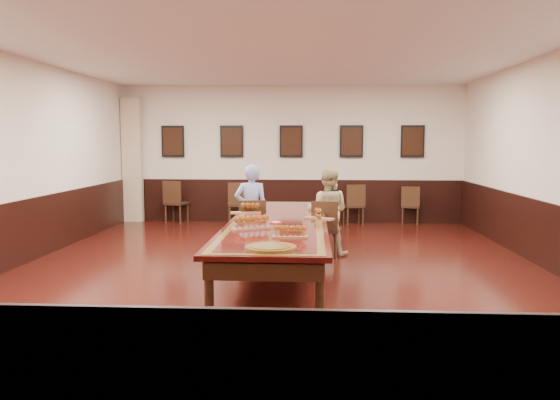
# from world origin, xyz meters

# --- Properties ---
(floor) EXTENTS (8.00, 10.00, 0.02)m
(floor) POSITION_xyz_m (0.00, 0.00, -0.01)
(floor) COLOR black
(floor) RESTS_ON ground
(ceiling) EXTENTS (8.00, 10.00, 0.02)m
(ceiling) POSITION_xyz_m (0.00, 0.00, 3.21)
(ceiling) COLOR white
(ceiling) RESTS_ON floor
(wall_back) EXTENTS (8.00, 0.02, 3.20)m
(wall_back) POSITION_xyz_m (0.00, 5.01, 1.60)
(wall_back) COLOR beige
(wall_back) RESTS_ON floor
(wall_front) EXTENTS (8.00, 0.02, 3.20)m
(wall_front) POSITION_xyz_m (0.00, -5.01, 1.60)
(wall_front) COLOR beige
(wall_front) RESTS_ON floor
(wall_left) EXTENTS (0.02, 10.00, 3.20)m
(wall_left) POSITION_xyz_m (-4.01, 0.00, 1.60)
(wall_left) COLOR beige
(wall_left) RESTS_ON floor
(chair_man) EXTENTS (0.52, 0.56, 0.95)m
(chair_man) POSITION_xyz_m (-0.50, 1.07, 0.48)
(chair_man) COLOR black
(chair_man) RESTS_ON floor
(chair_woman) EXTENTS (0.52, 0.56, 0.93)m
(chair_woman) POSITION_xyz_m (0.74, 1.14, 0.47)
(chair_woman) COLOR black
(chair_woman) RESTS_ON floor
(spare_chair_a) EXTENTS (0.57, 0.60, 0.99)m
(spare_chair_a) POSITION_xyz_m (-2.68, 4.70, 0.49)
(spare_chair_a) COLOR black
(spare_chair_a) RESTS_ON floor
(spare_chair_b) EXTENTS (0.55, 0.58, 0.97)m
(spare_chair_b) POSITION_xyz_m (-1.23, 4.58, 0.48)
(spare_chair_b) COLOR black
(spare_chair_b) RESTS_ON floor
(spare_chair_c) EXTENTS (0.52, 0.55, 0.93)m
(spare_chair_c) POSITION_xyz_m (1.44, 4.63, 0.46)
(spare_chair_c) COLOR black
(spare_chair_c) RESTS_ON floor
(spare_chair_d) EXTENTS (0.50, 0.53, 0.88)m
(spare_chair_d) POSITION_xyz_m (2.77, 4.81, 0.44)
(spare_chair_d) COLOR black
(spare_chair_d) RESTS_ON floor
(person_man) EXTENTS (0.61, 0.46, 1.52)m
(person_man) POSITION_xyz_m (-0.52, 1.17, 0.76)
(person_man) COLOR #4E62C4
(person_man) RESTS_ON floor
(person_woman) EXTENTS (0.82, 0.70, 1.46)m
(person_woman) POSITION_xyz_m (0.76, 1.24, 0.73)
(person_woman) COLOR tan
(person_woman) RESTS_ON floor
(pink_phone) EXTENTS (0.14, 0.16, 0.01)m
(pink_phone) POSITION_xyz_m (0.60, 0.23, 0.76)
(pink_phone) COLOR #EA4E89
(pink_phone) RESTS_ON conference_table
(curtain) EXTENTS (0.45, 0.18, 2.90)m
(curtain) POSITION_xyz_m (-3.75, 4.82, 1.45)
(curtain) COLOR #C8B08A
(curtain) RESTS_ON floor
(wainscoting) EXTENTS (8.00, 10.00, 1.00)m
(wainscoting) POSITION_xyz_m (0.00, 0.00, 0.50)
(wainscoting) COLOR black
(wainscoting) RESTS_ON floor
(conference_table) EXTENTS (1.40, 5.00, 0.76)m
(conference_table) POSITION_xyz_m (0.00, 0.00, 0.61)
(conference_table) COLOR black
(conference_table) RESTS_ON floor
(posters) EXTENTS (6.14, 0.04, 0.74)m
(posters) POSITION_xyz_m (0.00, 4.94, 1.90)
(posters) COLOR black
(posters) RESTS_ON wall_back
(flight_a) EXTENTS (0.49, 0.20, 0.18)m
(flight_a) POSITION_xyz_m (-0.54, 0.74, 0.83)
(flight_a) COLOR #955F3E
(flight_a) RESTS_ON conference_table
(flight_b) EXTENTS (0.45, 0.34, 0.17)m
(flight_b) POSITION_xyz_m (0.60, 0.17, 0.83)
(flight_b) COLOR #955F3E
(flight_b) RESTS_ON conference_table
(flight_c) EXTENTS (0.52, 0.37, 0.19)m
(flight_c) POSITION_xyz_m (-0.30, -0.81, 0.84)
(flight_c) COLOR #955F3E
(flight_c) RESTS_ON conference_table
(flight_d) EXTENTS (0.42, 0.14, 0.16)m
(flight_d) POSITION_xyz_m (0.23, -1.42, 0.82)
(flight_d) COLOR #955F3E
(flight_d) RESTS_ON conference_table
(red_plate_grp) EXTENTS (0.19, 0.19, 0.02)m
(red_plate_grp) POSITION_xyz_m (-0.02, -0.27, 0.76)
(red_plate_grp) COLOR red
(red_plate_grp) RESTS_ON conference_table
(carved_platter) EXTENTS (0.65, 0.65, 0.04)m
(carved_platter) POSITION_xyz_m (0.05, -2.12, 0.77)
(carved_platter) COLOR #5C3512
(carved_platter) RESTS_ON conference_table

